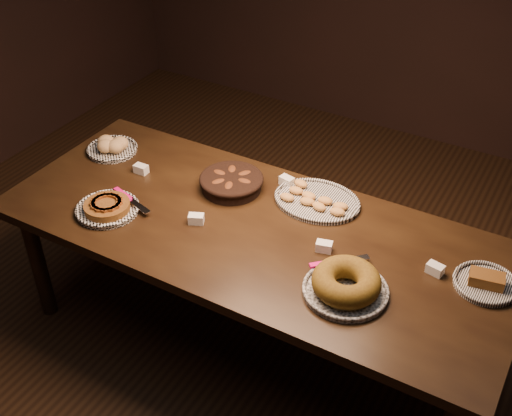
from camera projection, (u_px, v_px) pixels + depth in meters
The scene contains 9 objects.
ground at pixel (253, 339), 3.38m from camera, with size 5.00×5.00×0.00m, color black.
buffet_table at pixel (253, 239), 2.98m from camera, with size 2.40×1.00×0.75m.
apple_tart_plate at pixel (108, 207), 3.02m from camera, with size 0.35×0.30×0.06m.
madeleine_platter at pixel (316, 200), 3.07m from camera, with size 0.42×0.34×0.05m.
bundt_cake_plate at pixel (346, 284), 2.56m from camera, with size 0.36×0.41×0.11m.
croissant_basket at pixel (231, 181), 3.15m from camera, with size 0.36×0.36×0.08m.
bread_roll_plate at pixel (112, 147), 3.45m from camera, with size 0.27×0.27×0.09m.
loaf_plate at pixel (486, 282), 2.61m from camera, with size 0.27×0.27×0.06m.
tent_cards at pixel (270, 214), 2.98m from camera, with size 1.62×0.55×0.04m.
Camera 1 is at (1.17, -2.00, 2.56)m, focal length 45.00 mm.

